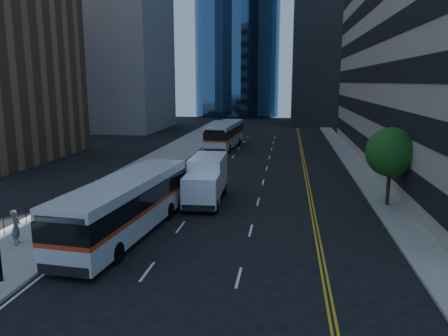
{
  "coord_description": "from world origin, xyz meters",
  "views": [
    {
      "loc": [
        2.37,
        -21.03,
        8.1
      ],
      "look_at": [
        -1.51,
        5.46,
        2.8
      ],
      "focal_mm": 35.0,
      "sensor_mm": 36.0,
      "label": 1
    }
  ],
  "objects_px": {
    "bus_front": "(127,205)",
    "box_truck": "(206,179)",
    "bus_rear": "(225,134)",
    "pedestrian": "(16,227)",
    "street_tree": "(391,152)"
  },
  "relations": [
    {
      "from": "street_tree",
      "to": "pedestrian",
      "type": "xyz_separation_m",
      "value": [
        -19.82,
        -10.13,
        -2.6
      ]
    },
    {
      "from": "bus_front",
      "to": "pedestrian",
      "type": "bearing_deg",
      "value": -147.64
    },
    {
      "from": "box_truck",
      "to": "pedestrian",
      "type": "relative_size",
      "value": 3.61
    },
    {
      "from": "bus_rear",
      "to": "street_tree",
      "type": "bearing_deg",
      "value": -56.44
    },
    {
      "from": "street_tree",
      "to": "bus_rear",
      "type": "xyz_separation_m",
      "value": [
        -14.3,
        24.33,
        -1.95
      ]
    },
    {
      "from": "bus_front",
      "to": "box_truck",
      "type": "relative_size",
      "value": 1.89
    },
    {
      "from": "bus_rear",
      "to": "bus_front",
      "type": "bearing_deg",
      "value": -88.13
    },
    {
      "from": "bus_front",
      "to": "box_truck",
      "type": "xyz_separation_m",
      "value": [
        2.99,
        7.08,
        -0.07
      ]
    },
    {
      "from": "bus_rear",
      "to": "box_truck",
      "type": "height_order",
      "value": "bus_rear"
    },
    {
      "from": "bus_front",
      "to": "pedestrian",
      "type": "xyz_separation_m",
      "value": [
        -4.82,
        -2.49,
        -0.64
      ]
    },
    {
      "from": "pedestrian",
      "to": "bus_front",
      "type": "bearing_deg",
      "value": -78.21
    },
    {
      "from": "street_tree",
      "to": "bus_front",
      "type": "bearing_deg",
      "value": -153.0
    },
    {
      "from": "bus_front",
      "to": "box_truck",
      "type": "height_order",
      "value": "bus_front"
    },
    {
      "from": "bus_rear",
      "to": "box_truck",
      "type": "xyz_separation_m",
      "value": [
        2.29,
        -24.89,
        -0.08
      ]
    },
    {
      "from": "bus_rear",
      "to": "box_truck",
      "type": "relative_size",
      "value": 1.89
    }
  ]
}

